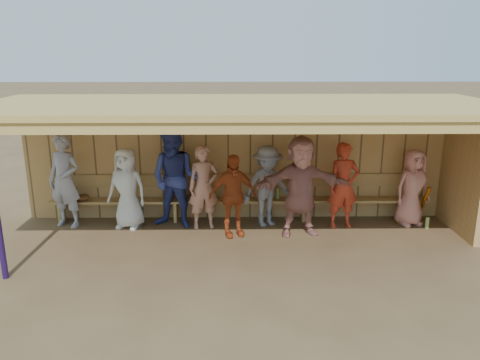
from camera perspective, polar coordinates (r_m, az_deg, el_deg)
name	(u,v)px	position (r m, az deg, el deg)	size (l,w,h in m)	color
ground	(240,241)	(8.60, 0.04, -7.39)	(90.00, 90.00, 0.00)	brown
player_a	(65,181)	(9.62, -20.58, -0.09)	(0.67, 0.44, 1.84)	#99979F
player_b	(127,188)	(9.24, -13.61, -1.00)	(0.77, 0.50, 1.58)	silver
player_c	(175,179)	(9.04, -7.92, 0.16)	(0.95, 0.74, 1.95)	navy
player_d	(232,196)	(8.58, -0.93, -1.92)	(0.91, 0.38, 1.55)	#B4461C
player_e	(267,186)	(9.11, 3.35, -0.75)	(1.03, 0.59, 1.60)	gray
player_f	(301,186)	(8.66, 7.40, -0.75)	(1.74, 0.55, 1.88)	tan
player_g	(343,186)	(9.20, 12.50, -0.68)	(0.61, 0.40, 1.67)	red
player_h	(412,188)	(9.74, 20.25, -0.88)	(0.74, 0.48, 1.52)	tan
player_extra	(204,187)	(8.99, -4.44, -0.90)	(0.59, 0.39, 1.63)	tan
dugout_structure	(260,142)	(8.78, 2.51, 4.66)	(8.80, 3.20, 2.50)	tan
bench	(239,195)	(9.46, -0.07, -1.81)	(7.60, 0.34, 0.93)	#AD864A
dugout_equipment	(206,199)	(9.37, -4.22, -2.28)	(7.02, 0.62, 0.80)	orange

